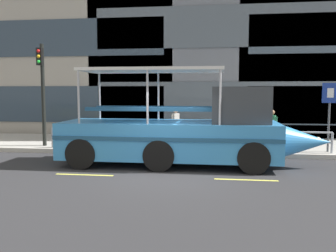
# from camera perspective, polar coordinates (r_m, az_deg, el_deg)

# --- Properties ---
(ground_plane) EXTENTS (120.00, 120.00, 0.00)m
(ground_plane) POSITION_cam_1_polar(r_m,az_deg,el_deg) (11.47, -0.39, -7.31)
(ground_plane) COLOR #2B2B2D
(sidewalk) EXTENTS (32.00, 4.80, 0.18)m
(sidewalk) POSITION_cam_1_polar(r_m,az_deg,el_deg) (16.92, 2.27, -2.88)
(sidewalk) COLOR #A8A59E
(sidewalk) RESTS_ON ground_plane
(curb_edge) EXTENTS (32.00, 0.18, 0.18)m
(curb_edge) POSITION_cam_1_polar(r_m,az_deg,el_deg) (14.48, 1.34, -4.28)
(curb_edge) COLOR #B2ADA3
(curb_edge) RESTS_ON ground_plane
(lane_centreline) EXTENTS (25.80, 0.12, 0.01)m
(lane_centreline) POSITION_cam_1_polar(r_m,az_deg,el_deg) (10.93, -0.80, -7.93)
(lane_centreline) COLOR #DBD64C
(lane_centreline) RESTS_ON ground_plane
(curb_guardrail) EXTENTS (11.25, 0.09, 0.82)m
(curb_guardrail) POSITION_cam_1_polar(r_m,az_deg,el_deg) (14.69, 2.68, -1.58)
(curb_guardrail) COLOR #9EA0A8
(curb_guardrail) RESTS_ON sidewalk
(traffic_light_pole) EXTENTS (0.24, 0.46, 4.34)m
(traffic_light_pole) POSITION_cam_1_polar(r_m,az_deg,el_deg) (16.62, -18.88, 6.06)
(traffic_light_pole) COLOR black
(traffic_light_pole) RESTS_ON sidewalk
(parking_sign) EXTENTS (0.60, 0.12, 2.66)m
(parking_sign) POSITION_cam_1_polar(r_m,az_deg,el_deg) (15.44, 23.73, 2.95)
(parking_sign) COLOR #4C4F54
(parking_sign) RESTS_ON sidewalk
(duck_tour_boat) EXTENTS (9.12, 2.50, 3.28)m
(duck_tour_boat) POSITION_cam_1_polar(r_m,az_deg,el_deg) (12.54, 2.71, -1.04)
(duck_tour_boat) COLOR #388CD1
(duck_tour_boat) RESTS_ON ground_plane
(pedestrian_near_bow) EXTENTS (0.41, 0.27, 1.55)m
(pedestrian_near_bow) POSITION_cam_1_polar(r_m,az_deg,el_deg) (16.33, 15.77, 0.25)
(pedestrian_near_bow) COLOR #47423D
(pedestrian_near_bow) RESTS_ON sidewalk
(pedestrian_mid_left) EXTENTS (0.33, 0.38, 1.62)m
(pedestrian_mid_left) POSITION_cam_1_polar(r_m,az_deg,el_deg) (16.23, 1.17, 0.56)
(pedestrian_mid_left) COLOR #1E2338
(pedestrian_mid_left) RESTS_ON sidewalk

